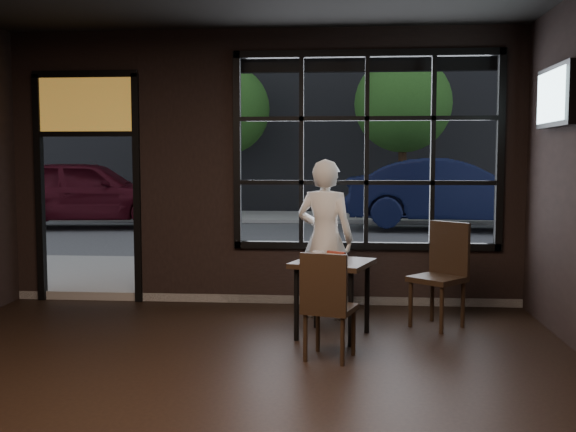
# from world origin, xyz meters

# --- Properties ---
(floor) EXTENTS (6.00, 7.00, 0.02)m
(floor) POSITION_xyz_m (0.00, 0.00, -0.01)
(floor) COLOR black
(floor) RESTS_ON ground
(window_frame) EXTENTS (3.06, 0.12, 2.28)m
(window_frame) POSITION_xyz_m (1.20, 3.50, 1.80)
(window_frame) COLOR black
(window_frame) RESTS_ON ground
(stained_transom) EXTENTS (1.20, 0.06, 0.70)m
(stained_transom) POSITION_xyz_m (-2.10, 3.50, 2.35)
(stained_transom) COLOR orange
(stained_transom) RESTS_ON ground
(street_asphalt) EXTENTS (60.00, 41.00, 0.04)m
(street_asphalt) POSITION_xyz_m (0.00, 24.00, -0.02)
(street_asphalt) COLOR #545456
(street_asphalt) RESTS_ON ground
(building_across) EXTENTS (28.00, 12.00, 15.00)m
(building_across) POSITION_xyz_m (0.00, 23.00, 7.50)
(building_across) COLOR #5B5956
(building_across) RESTS_ON ground
(cafe_table) EXTENTS (0.86, 0.86, 0.74)m
(cafe_table) POSITION_xyz_m (0.84, 2.06, 0.37)
(cafe_table) COLOR black
(cafe_table) RESTS_ON floor
(chair_near) EXTENTS (0.50, 0.50, 0.93)m
(chair_near) POSITION_xyz_m (0.83, 1.35, 0.46)
(chair_near) COLOR black
(chair_near) RESTS_ON floor
(chair_window) EXTENTS (0.65, 0.65, 1.06)m
(chair_window) POSITION_xyz_m (1.89, 2.52, 0.53)
(chair_window) COLOR black
(chair_window) RESTS_ON floor
(man) EXTENTS (0.71, 0.57, 1.70)m
(man) POSITION_xyz_m (0.75, 2.85, 0.85)
(man) COLOR silver
(man) RESTS_ON floor
(hotdog) EXTENTS (0.21, 0.18, 0.06)m
(hotdog) POSITION_xyz_m (0.87, 2.22, 0.76)
(hotdog) COLOR tan
(hotdog) RESTS_ON cafe_table
(cup) EXTENTS (0.16, 0.16, 0.10)m
(cup) POSITION_xyz_m (0.70, 2.03, 0.78)
(cup) COLOR silver
(cup) RESTS_ON cafe_table
(tv) EXTENTS (0.11, 0.98, 0.58)m
(tv) POSITION_xyz_m (2.93, 2.30, 2.29)
(tv) COLOR black
(tv) RESTS_ON wall_right
(navy_car) EXTENTS (5.05, 2.04, 1.63)m
(navy_car) POSITION_xyz_m (3.49, 12.05, 0.92)
(navy_car) COLOR black
(navy_car) RESTS_ON street_asphalt
(maroon_car) EXTENTS (4.97, 2.60, 1.61)m
(maroon_car) POSITION_xyz_m (-5.39, 11.91, 0.91)
(maroon_car) COLOR #3F0913
(maroon_car) RESTS_ON street_asphalt
(tree_left) EXTENTS (2.61, 2.61, 4.45)m
(tree_left) POSITION_xyz_m (-2.51, 15.23, 3.14)
(tree_left) COLOR #332114
(tree_left) RESTS_ON street_asphalt
(tree_right) EXTENTS (2.67, 2.67, 4.56)m
(tree_right) POSITION_xyz_m (2.56, 14.54, 3.21)
(tree_right) COLOR #332114
(tree_right) RESTS_ON street_asphalt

